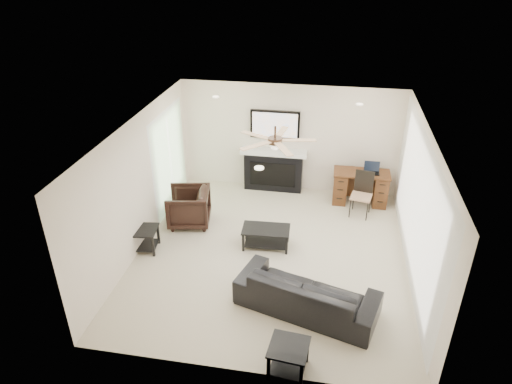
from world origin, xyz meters
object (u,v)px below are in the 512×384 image
desk (360,187)px  sofa (307,293)px  coffee_table (266,237)px  armchair (189,207)px  fireplace_unit (274,152)px

desk → sofa: bearing=-103.9°
coffee_table → desk: bearing=45.7°
sofa → desk: bearing=-87.6°
armchair → fireplace_unit: size_ratio=0.44×
coffee_table → armchair: bearing=159.1°
sofa → fireplace_unit: 4.15m
coffee_table → fireplace_unit: size_ratio=0.47×
armchair → desk: size_ratio=0.70×
desk → armchair: bearing=-156.8°
armchair → coffee_table: armchair is taller
armchair → desk: (3.51, 1.50, -0.01)m
fireplace_unit → desk: fireplace_unit is taller
sofa → fireplace_unit: (-1.09, 3.96, 0.63)m
coffee_table → desk: desk is taller
sofa → fireplace_unit: bearing=-58.2°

